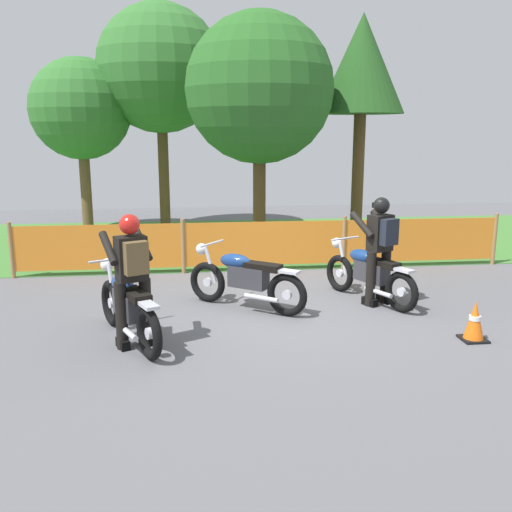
{
  "coord_description": "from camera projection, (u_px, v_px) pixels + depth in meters",
  "views": [
    {
      "loc": [
        -1.42,
        -8.09,
        2.67
      ],
      "look_at": [
        -0.49,
        -0.19,
        0.9
      ],
      "focal_mm": 39.48,
      "sensor_mm": 36.0,
      "label": 1
    }
  ],
  "objects": [
    {
      "name": "motorcycle_third",
      "position": [
        128.0,
        306.0,
        7.24
      ],
      "size": [
        1.03,
        1.92,
        0.98
      ],
      "rotation": [
        0.0,
        0.0,
        2.01
      ],
      "color": "black",
      "rests_on": "ground"
    },
    {
      "name": "tree_near_right",
      "position": [
        259.0,
        89.0,
        11.97
      ],
      "size": [
        3.17,
        3.17,
        5.14
      ],
      "color": "brown",
      "rests_on": "ground"
    },
    {
      "name": "ground",
      "position": [
        286.0,
        311.0,
        8.59
      ],
      "size": [
        24.0,
        24.0,
        0.02
      ],
      "primitive_type": "cube",
      "color": "#5B5B60"
    },
    {
      "name": "grass_verge",
      "position": [
        248.0,
        240.0,
        14.09
      ],
      "size": [
        24.0,
        6.37,
        0.01
      ],
      "primitive_type": "cube",
      "color": "#427A33",
      "rests_on": "ground"
    },
    {
      "name": "barrier_fence",
      "position": [
        265.0,
        244.0,
        10.88
      ],
      "size": [
        9.5,
        0.08,
        1.05
      ],
      "color": "#997547",
      "rests_on": "ground"
    },
    {
      "name": "traffic_cone",
      "position": [
        475.0,
        321.0,
        7.3
      ],
      "size": [
        0.32,
        0.32,
        0.53
      ],
      "color": "black",
      "rests_on": "ground"
    },
    {
      "name": "tree_leftmost",
      "position": [
        81.0,
        110.0,
        14.5
      ],
      "size": [
        2.6,
        2.6,
        4.53
      ],
      "color": "brown",
      "rests_on": "ground"
    },
    {
      "name": "tree_near_left",
      "position": [
        160.0,
        69.0,
        14.62
      ],
      "size": [
        3.3,
        3.3,
        5.9
      ],
      "color": "brown",
      "rests_on": "ground"
    },
    {
      "name": "rider_third",
      "position": [
        132.0,
        273.0,
        6.95
      ],
      "size": [
        0.69,
        0.78,
        1.69
      ],
      "rotation": [
        0.0,
        0.0,
        2.01
      ],
      "color": "black",
      "rests_on": "ground"
    },
    {
      "name": "motorcycle_trailing",
      "position": [
        368.0,
        273.0,
        8.96
      ],
      "size": [
        1.04,
        1.83,
        0.95
      ],
      "rotation": [
        0.0,
        0.0,
        2.04
      ],
      "color": "black",
      "rests_on": "ground"
    },
    {
      "name": "tree_rightmost",
      "position": [
        362.0,
        67.0,
        12.78
      ],
      "size": [
        1.99,
        1.99,
        5.27
      ],
      "color": "brown",
      "rests_on": "ground"
    },
    {
      "name": "motorcycle_lead",
      "position": [
        245.0,
        279.0,
        8.56
      ],
      "size": [
        1.72,
        1.33,
        0.98
      ],
      "rotation": [
        0.0,
        0.0,
        2.5
      ],
      "color": "black",
      "rests_on": "ground"
    },
    {
      "name": "rider_trailing",
      "position": [
        380.0,
        245.0,
        8.68
      ],
      "size": [
        0.7,
        0.78,
        1.69
      ],
      "rotation": [
        0.0,
        0.0,
        2.04
      ],
      "color": "black",
      "rests_on": "ground"
    }
  ]
}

